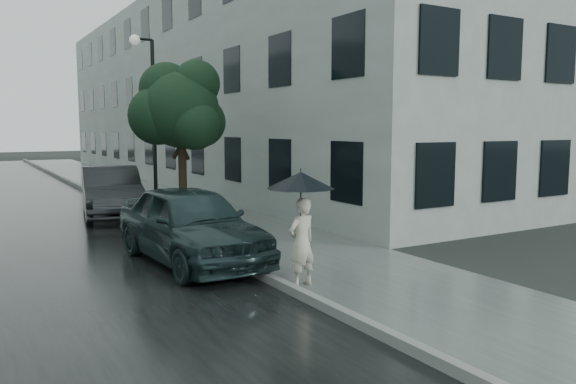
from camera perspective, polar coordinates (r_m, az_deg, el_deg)
ground at (r=10.31m, az=7.24°, el=-8.57°), size 120.00×120.00×0.00m
sidewalk at (r=21.03m, az=-12.58°, el=-0.89°), size 3.50×60.00×0.01m
kerb_near at (r=20.54m, az=-17.43°, el=-1.02°), size 0.15×60.00×0.15m
asphalt_road at (r=20.07m, az=-27.21°, el=-1.83°), size 6.85×60.00×0.00m
building_near at (r=29.77m, az=-7.60°, el=10.03°), size 7.02×36.00×9.00m
pedestrian at (r=9.50m, az=1.39°, el=-5.12°), size 0.61×0.46×1.50m
umbrella at (r=9.35m, az=1.30°, el=1.20°), size 1.49×1.49×1.06m
street_tree at (r=16.29m, az=-10.90°, el=8.28°), size 2.80×2.55×4.57m
lamp_post at (r=18.36m, az=-13.90°, el=7.81°), size 0.85×0.34×5.51m
car_near at (r=11.35m, az=-9.86°, el=-3.21°), size 2.06×4.61×1.54m
car_far at (r=17.74m, az=-17.52°, el=0.03°), size 2.27×4.74×1.50m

